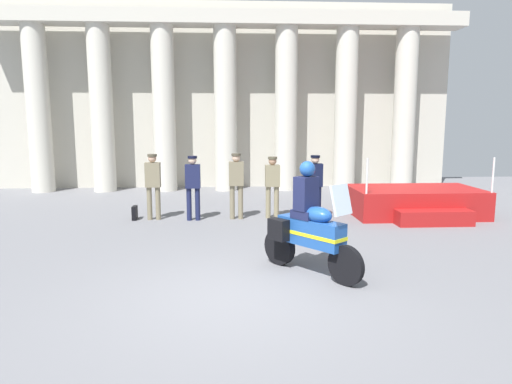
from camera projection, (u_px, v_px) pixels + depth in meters
name	position (u px, v px, depth m)	size (l,w,h in m)	color
ground_plane	(238.00, 296.00, 6.75)	(28.00, 28.00, 0.00)	slate
colonnade_backdrop	(225.00, 92.00, 17.08)	(17.31, 1.66, 6.96)	beige
reviewing_stand	(416.00, 203.00, 12.43)	(3.40, 2.48, 1.65)	#A51919
officer_in_row_0	(153.00, 181.00, 11.82)	(0.38, 0.24, 1.71)	#7A7056
officer_in_row_1	(193.00, 183.00, 11.75)	(0.38, 0.24, 1.67)	#191E42
officer_in_row_2	(236.00, 181.00, 11.90)	(0.38, 0.24, 1.72)	#7A7056
officer_in_row_3	(272.00, 182.00, 12.02)	(0.38, 0.24, 1.63)	#847A5B
officer_in_row_4	(315.00, 182.00, 11.94)	(0.38, 0.24, 1.67)	black
motorcycle_with_rider	(308.00, 227.00, 7.65)	(1.41, 1.70, 1.90)	black
briefcase_on_ground	(135.00, 213.00, 11.94)	(0.10, 0.32, 0.36)	black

